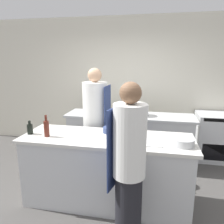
% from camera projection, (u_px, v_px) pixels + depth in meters
% --- Properties ---
extents(ground_plane, '(16.00, 16.00, 0.00)m').
position_uv_depth(ground_plane, '(107.00, 200.00, 3.04)').
color(ground_plane, '#4C4947').
extents(wall_back, '(8.00, 0.06, 2.80)m').
position_uv_depth(wall_back, '(128.00, 84.00, 4.75)').
color(wall_back, silver).
rests_on(wall_back, ground_plane).
extents(prep_counter, '(2.23, 0.75, 0.93)m').
position_uv_depth(prep_counter, '(107.00, 170.00, 2.93)').
color(prep_counter, silver).
rests_on(prep_counter, ground_plane).
extents(pass_counter, '(2.32, 0.62, 0.93)m').
position_uv_depth(pass_counter, '(129.00, 139.00, 4.09)').
color(pass_counter, silver).
rests_on(pass_counter, ground_plane).
extents(oven_range, '(0.79, 0.66, 0.90)m').
position_uv_depth(oven_range, '(217.00, 137.00, 4.26)').
color(oven_range, silver).
rests_on(oven_range, ground_plane).
extents(chef_at_prep_near, '(0.36, 0.35, 1.72)m').
position_uv_depth(chef_at_prep_near, '(129.00, 168.00, 2.14)').
color(chef_at_prep_near, black).
rests_on(chef_at_prep_near, ground_plane).
extents(chef_at_stove, '(0.41, 0.39, 1.79)m').
position_uv_depth(chef_at_stove, '(96.00, 124.00, 3.52)').
color(chef_at_stove, black).
rests_on(chef_at_stove, ground_plane).
extents(bottle_olive_oil, '(0.07, 0.07, 0.31)m').
position_uv_depth(bottle_olive_oil, '(125.00, 127.00, 2.84)').
color(bottle_olive_oil, '#19471E').
rests_on(bottle_olive_oil, prep_counter).
extents(bottle_vinegar, '(0.07, 0.07, 0.29)m').
position_uv_depth(bottle_vinegar, '(47.00, 128.00, 2.82)').
color(bottle_vinegar, '#5B2319').
rests_on(bottle_vinegar, prep_counter).
extents(bottle_wine, '(0.08, 0.08, 0.18)m').
position_uv_depth(bottle_wine, '(30.00, 129.00, 2.92)').
color(bottle_wine, black).
rests_on(bottle_wine, prep_counter).
extents(bowl_mixing_large, '(0.24, 0.24, 0.09)m').
position_uv_depth(bowl_mixing_large, '(183.00, 142.00, 2.52)').
color(bowl_mixing_large, '#B7BABC').
rests_on(bowl_mixing_large, prep_counter).
extents(bowl_prep_small, '(0.21, 0.21, 0.07)m').
position_uv_depth(bowl_prep_small, '(110.00, 130.00, 3.00)').
color(bowl_prep_small, navy).
rests_on(bowl_prep_small, prep_counter).
extents(cutting_board, '(0.43, 0.25, 0.01)m').
position_uv_depth(cutting_board, '(145.00, 142.00, 2.62)').
color(cutting_board, white).
rests_on(cutting_board, prep_counter).
extents(stockpot, '(0.29, 0.29, 0.19)m').
position_uv_depth(stockpot, '(140.00, 110.00, 3.90)').
color(stockpot, silver).
rests_on(stockpot, pass_counter).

